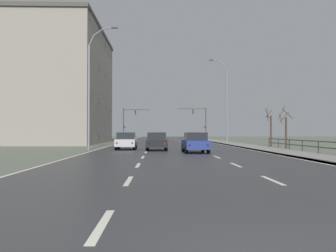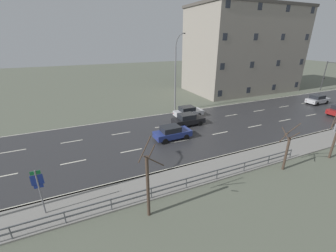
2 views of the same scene
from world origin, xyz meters
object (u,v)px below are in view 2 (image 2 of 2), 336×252
Objects in this scene: car_far_left at (318,99)px; car_distant at (188,112)px; car_near_left at (188,119)px; car_far_right at (172,132)px; traffic_signal_left at (330,72)px; street_lamp_left_bank at (176,76)px; highway_sign at (39,187)px; brick_building at (243,50)px.

car_far_left and car_distant have the same top height.
car_near_left is 4.70m from car_far_right.
car_far_left is 24.99m from car_near_left.
car_far_left is 28.75m from car_far_right.
traffic_signal_left is at bearing 116.09° from car_far_left.
street_lamp_left_bank is at bearing 169.36° from car_near_left.
highway_sign is at bearing -46.75° from street_lamp_left_bank.
car_near_left is at bearing -29.82° from car_distant.
highway_sign is 0.80× the size of car_near_left.
street_lamp_left_bank reaches higher than car_near_left.
car_distant is at bearing 8.49° from street_lamp_left_bank.
car_far_left is (6.20, 23.91, -4.64)m from street_lamp_left_bank.
car_near_left is (2.78, -1.55, 0.00)m from car_distant.
car_far_right is 0.18× the size of brick_building.
car_distant is at bearing -98.57° from car_far_left.
traffic_signal_left is (0.44, 35.10, -1.42)m from street_lamp_left_bank.
highway_sign is at bearing -77.87° from car_far_left.
car_distant is (-12.67, 17.29, -1.29)m from highway_sign.
car_distant is 3.18m from car_near_left.
car_far_left is at bearing 103.29° from highway_sign.
car_near_left is (-0.27, -24.99, 0.00)m from car_far_left.
traffic_signal_left reaches higher than car_far_right.
highway_sign is 0.79× the size of car_far_left.
street_lamp_left_bank reaches higher than traffic_signal_left.
car_far_left is (5.76, -11.19, -3.22)m from traffic_signal_left.
brick_building reaches higher than car_distant.
brick_building is (-14.22, 20.57, 7.42)m from car_near_left.
car_far_left is at bearing 89.07° from car_near_left.
street_lamp_left_bank is at bearing -66.96° from brick_building.
car_far_left is at bearing -62.75° from traffic_signal_left.
street_lamp_left_bank is at bearing 133.25° from highway_sign.
car_far_left is 0.18× the size of brick_building.
brick_building reaches higher than car_near_left.
traffic_signal_left is at bearing 93.86° from car_distant.
traffic_signal_left is 13.00m from car_far_left.
highway_sign is 54.19m from traffic_signal_left.
car_far_left is 16.87m from brick_building.
car_near_left is at bearing -10.32° from street_lamp_left_bank.
car_distant is at bearing -58.96° from brick_building.
car_near_left is at bearing 128.11° from car_far_right.
street_lamp_left_bank is 2.71× the size of car_distant.
traffic_signal_left is 1.48× the size of car_far_left.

